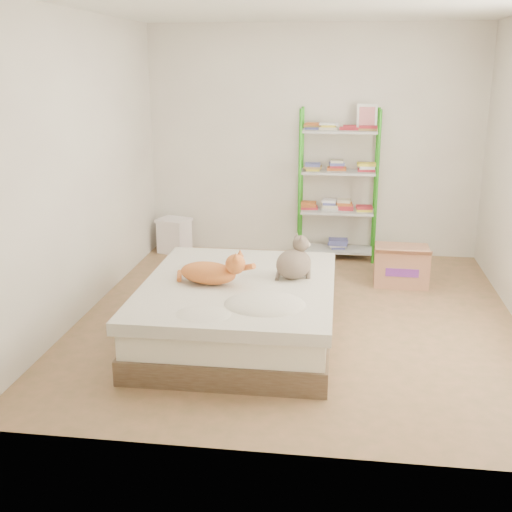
% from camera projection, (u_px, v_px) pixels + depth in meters
% --- Properties ---
extents(room, '(3.81, 4.21, 2.61)m').
position_uv_depth(room, '(301.00, 172.00, 5.33)').
color(room, '#AA7854').
rests_on(room, ground).
extents(bed, '(1.53, 1.90, 0.48)m').
position_uv_depth(bed, '(239.00, 311.00, 5.19)').
color(bed, brown).
rests_on(bed, ground).
extents(orange_cat, '(0.60, 0.40, 0.22)m').
position_uv_depth(orange_cat, '(208.00, 270.00, 5.07)').
color(orange_cat, orange).
rests_on(orange_cat, bed).
extents(grey_cat, '(0.41, 0.39, 0.36)m').
position_uv_depth(grey_cat, '(294.00, 258.00, 5.16)').
color(grey_cat, gray).
rests_on(grey_cat, bed).
extents(shelf_unit, '(0.88, 0.36, 1.74)m').
position_uv_depth(shelf_unit, '(339.00, 181.00, 7.19)').
color(shelf_unit, green).
rests_on(shelf_unit, ground).
extents(cardboard_box, '(0.55, 0.53, 0.44)m').
position_uv_depth(cardboard_box, '(401.00, 265.00, 6.53)').
color(cardboard_box, '#AC714B').
rests_on(cardboard_box, ground).
extents(white_bin, '(0.43, 0.40, 0.41)m').
position_uv_depth(white_bin, '(174.00, 235.00, 7.61)').
color(white_bin, white).
rests_on(white_bin, ground).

